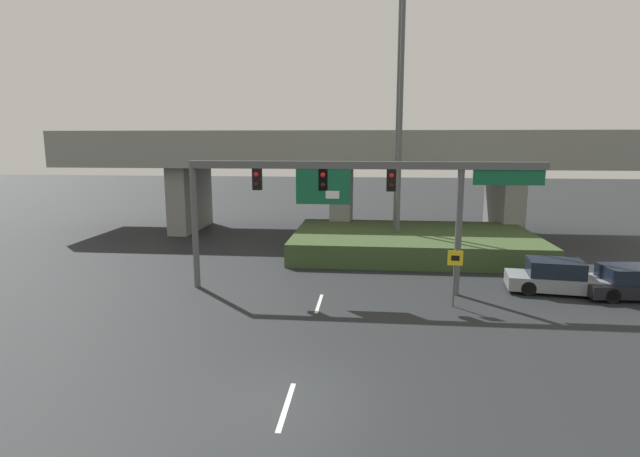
# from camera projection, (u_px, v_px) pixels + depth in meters

# --- Properties ---
(ground_plane) EXTENTS (160.00, 160.00, 0.00)m
(ground_plane) POSITION_uv_depth(u_px,v_px,m) (289.00, 397.00, 13.16)
(ground_plane) COLOR black
(lane_markings) EXTENTS (0.14, 26.94, 0.01)m
(lane_markings) POSITION_uv_depth(u_px,v_px,m) (328.00, 277.00, 24.75)
(lane_markings) COLOR silver
(lane_markings) RESTS_ON ground
(signal_gantry) EXTENTS (15.36, 0.44, 5.80)m
(signal_gantry) POSITION_uv_depth(u_px,v_px,m) (350.00, 187.00, 21.56)
(signal_gantry) COLOR #515456
(signal_gantry) RESTS_ON ground
(speed_limit_sign) EXTENTS (0.60, 0.11, 2.39)m
(speed_limit_sign) POSITION_uv_depth(u_px,v_px,m) (455.00, 270.00, 20.06)
(speed_limit_sign) COLOR #4C4C4C
(speed_limit_sign) RESTS_ON ground
(highway_light_pole_near) EXTENTS (0.70, 0.36, 15.93)m
(highway_light_pole_near) POSITION_uv_depth(u_px,v_px,m) (401.00, 111.00, 28.76)
(highway_light_pole_near) COLOR #515456
(highway_light_pole_near) RESTS_ON ground
(highway_light_pole_far) EXTENTS (0.70, 0.36, 17.26)m
(highway_light_pole_far) POSITION_uv_depth(u_px,v_px,m) (398.00, 101.00, 29.77)
(highway_light_pole_far) COLOR #515456
(highway_light_pole_far) RESTS_ON ground
(overpass_bridge) EXTENTS (40.50, 7.51, 7.33)m
(overpass_bridge) POSITION_uv_depth(u_px,v_px,m) (342.00, 164.00, 35.96)
(overpass_bridge) COLOR gray
(overpass_bridge) RESTS_ON ground
(grass_embankment) EXTENTS (14.17, 8.84, 1.25)m
(grass_embankment) POSITION_uv_depth(u_px,v_px,m) (413.00, 242.00, 30.02)
(grass_embankment) COLOR #384C28
(grass_embankment) RESTS_ON ground
(parked_sedan_near_right) EXTENTS (4.58, 2.38, 1.47)m
(parked_sedan_near_right) POSITION_uv_depth(u_px,v_px,m) (557.00, 278.00, 22.16)
(parked_sedan_near_right) COLOR gray
(parked_sedan_near_right) RESTS_ON ground
(parked_sedan_mid_right) EXTENTS (4.49, 2.21, 1.37)m
(parked_sedan_mid_right) POSITION_uv_depth(u_px,v_px,m) (633.00, 283.00, 21.44)
(parked_sedan_mid_right) COLOR black
(parked_sedan_mid_right) RESTS_ON ground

